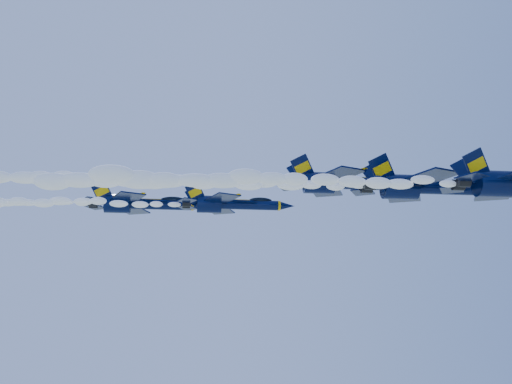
{
  "coord_description": "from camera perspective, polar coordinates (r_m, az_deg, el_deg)",
  "views": [
    {
      "loc": [
        -18.02,
        -72.13,
        134.49
      ],
      "look_at": [
        -9.77,
        2.44,
        153.88
      ],
      "focal_mm": 45.0,
      "sensor_mm": 36.0,
      "label": 1
    }
  ],
  "objects": [
    {
      "name": "smoke_trail_jet_lead",
      "position": [
        61.15,
        2.05,
        1.07
      ],
      "size": [
        35.22,
        1.8,
        1.62
      ],
      "primitive_type": "ellipsoid",
      "color": "white"
    },
    {
      "name": "jet_second",
      "position": [
        75.15,
        15.3,
        0.46
      ],
      "size": [
        18.4,
        15.09,
        6.84
      ],
      "color": "black"
    },
    {
      "name": "jet_fourth",
      "position": [
        85.44,
        -2.18,
        -1.08
      ],
      "size": [
        15.04,
        12.34,
        5.59
      ],
      "color": "black"
    },
    {
      "name": "jet_fifth",
      "position": [
        93.43,
        -10.13,
        -1.03
      ],
      "size": [
        17.15,
        14.07,
        6.37
      ],
      "color": "black"
    },
    {
      "name": "smoke_trail_jet_fourth",
      "position": [
        87.06,
        -18.17,
        -0.85
      ],
      "size": [
        35.22,
        1.56,
        1.4
      ],
      "primitive_type": "ellipsoid",
      "color": "white"
    },
    {
      "name": "jet_third",
      "position": [
        78.74,
        8.02,
        0.82
      ],
      "size": [
        17.08,
        14.01,
        6.35
      ],
      "color": "black"
    },
    {
      "name": "smoke_trail_jet_third",
      "position": [
        76.48,
        -10.38,
        1.09
      ],
      "size": [
        35.22,
        1.77,
        1.59
      ],
      "primitive_type": "ellipsoid",
      "color": "white"
    },
    {
      "name": "smoke_trail_jet_second",
      "position": [
        69.9,
        -4.5,
        0.76
      ],
      "size": [
        35.22,
        1.9,
        1.71
      ],
      "primitive_type": "ellipsoid",
      "color": "white"
    }
  ]
}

